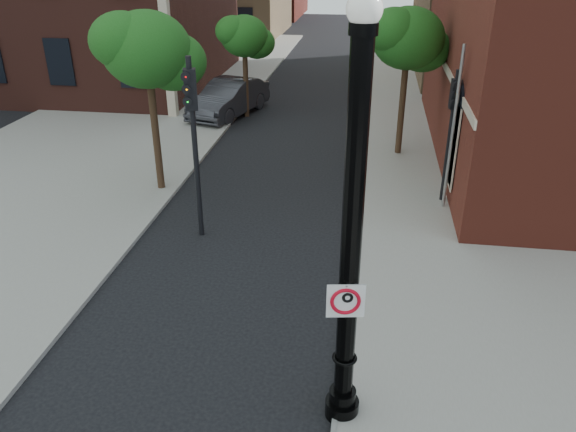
% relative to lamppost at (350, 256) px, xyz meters
% --- Properties ---
extents(ground, '(120.00, 120.00, 0.00)m').
position_rel_lamppost_xyz_m(ground, '(-2.16, 0.64, -3.31)').
color(ground, black).
rests_on(ground, ground).
extents(sidewalk_right, '(8.00, 60.00, 0.12)m').
position_rel_lamppost_xyz_m(sidewalk_right, '(3.84, 10.64, -3.25)').
color(sidewalk_right, gray).
rests_on(sidewalk_right, ground).
extents(sidewalk_left, '(10.00, 50.00, 0.12)m').
position_rel_lamppost_xyz_m(sidewalk_left, '(-11.16, 18.64, -3.25)').
color(sidewalk_left, gray).
rests_on(sidewalk_left, ground).
extents(curb_edge, '(0.10, 60.00, 0.14)m').
position_rel_lamppost_xyz_m(curb_edge, '(-0.11, 10.64, -3.24)').
color(curb_edge, gray).
rests_on(curb_edge, ground).
extents(lamppost, '(0.61, 0.61, 7.16)m').
position_rel_lamppost_xyz_m(lamppost, '(0.00, 0.00, 0.00)').
color(lamppost, black).
rests_on(lamppost, ground).
extents(no_parking_sign, '(0.61, 0.14, 0.61)m').
position_rel_lamppost_xyz_m(no_parking_sign, '(-0.03, -0.18, -0.71)').
color(no_parking_sign, white).
rests_on(no_parking_sign, ground).
extents(parked_car, '(3.20, 5.51, 1.72)m').
position_rel_lamppost_xyz_m(parked_car, '(-6.61, 18.48, -2.45)').
color(parked_car, '#323238').
rests_on(parked_car, ground).
extents(traffic_signal_left, '(0.39, 0.45, 5.09)m').
position_rel_lamppost_xyz_m(traffic_signal_left, '(-4.47, 6.30, 0.12)').
color(traffic_signal_left, black).
rests_on(traffic_signal_left, ground).
extents(traffic_signal_right, '(0.31, 0.37, 4.29)m').
position_rel_lamppost_xyz_m(traffic_signal_right, '(2.64, 9.57, -0.41)').
color(traffic_signal_right, black).
rests_on(traffic_signal_right, ground).
extents(utility_pole, '(0.10, 0.10, 5.11)m').
position_rel_lamppost_xyz_m(utility_pole, '(2.64, 9.08, -0.75)').
color(utility_pole, '#999999').
rests_on(utility_pole, ground).
extents(street_tree_a, '(3.25, 2.94, 5.86)m').
position_rel_lamppost_xyz_m(street_tree_a, '(-6.68, 9.26, 1.32)').
color(street_tree_a, '#322114').
rests_on(street_tree_a, ground).
extents(street_tree_b, '(2.60, 2.35, 4.69)m').
position_rel_lamppost_xyz_m(street_tree_b, '(-5.72, 18.50, 0.39)').
color(street_tree_b, '#322114').
rests_on(street_tree_b, ground).
extents(street_tree_c, '(3.12, 2.82, 5.62)m').
position_rel_lamppost_xyz_m(street_tree_c, '(1.40, 14.00, 1.13)').
color(street_tree_c, '#322114').
rests_on(street_tree_c, ground).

